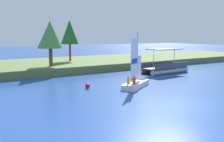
# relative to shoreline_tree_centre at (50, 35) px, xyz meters

# --- Properties ---
(ground_plane) EXTENTS (200.00, 200.00, 0.00)m
(ground_plane) POSITION_rel_shoreline_tree_centre_xyz_m (1.79, -19.00, -4.66)
(ground_plane) COLOR #234793
(shore_bank) EXTENTS (80.00, 14.64, 0.92)m
(shore_bank) POSITION_rel_shoreline_tree_centre_xyz_m (1.79, 4.85, -4.20)
(shore_bank) COLOR #5B703D
(shore_bank) RESTS_ON ground
(shoreline_tree_centre) EXTENTS (3.06, 3.06, 5.38)m
(shoreline_tree_centre) POSITION_rel_shoreline_tree_centre_xyz_m (0.00, 0.00, 0.00)
(shoreline_tree_centre) COLOR brown
(shoreline_tree_centre) RESTS_ON shore_bank
(shoreline_tree_midright) EXTENTS (2.55, 2.55, 5.82)m
(shoreline_tree_midright) POSITION_rel_shoreline_tree_centre_xyz_m (4.85, 4.85, 0.36)
(shoreline_tree_midright) COLOR brown
(shoreline_tree_midright) RESTS_ON shore_bank
(sailboat) EXTENTS (4.47, 3.34, 5.30)m
(sailboat) POSITION_rel_shoreline_tree_centre_xyz_m (3.55, -12.05, -4.25)
(sailboat) COLOR silver
(sailboat) RESTS_ON ground
(pontoon_boat) EXTENTS (6.46, 3.03, 2.95)m
(pontoon_boat) POSITION_rel_shoreline_tree_centre_xyz_m (11.95, -6.91, -3.95)
(pontoon_boat) COLOR #B2B2B7
(pontoon_boat) RESTS_ON ground
(channel_buoy) EXTENTS (0.44, 0.44, 0.44)m
(channel_buoy) POSITION_rel_shoreline_tree_centre_xyz_m (-0.79, -10.39, -4.44)
(channel_buoy) COLOR red
(channel_buoy) RESTS_ON ground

